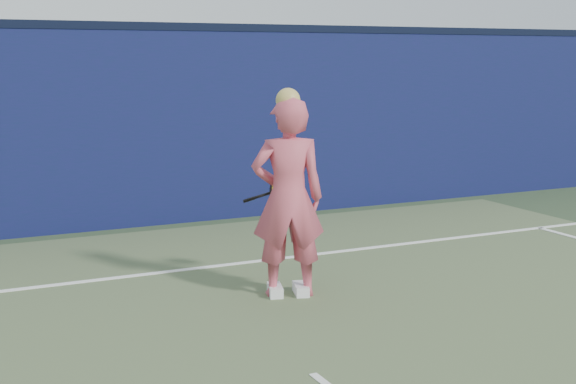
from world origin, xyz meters
TOP-DOWN VIEW (x-y plane):
  - backstop_wall at (0.00, 6.50)m, footprint 24.00×0.40m
  - wall_cap at (0.00, 6.50)m, footprint 24.00×0.42m
  - player at (0.65, 2.77)m, footprint 0.76×0.61m
  - racket at (0.77, 3.20)m, footprint 0.50×0.16m

SIDE VIEW (x-z plane):
  - racket at x=0.77m, z-range 0.77..1.04m
  - player at x=0.65m, z-range -0.03..1.87m
  - backstop_wall at x=0.00m, z-range 0.00..2.50m
  - wall_cap at x=0.00m, z-range 2.50..2.60m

